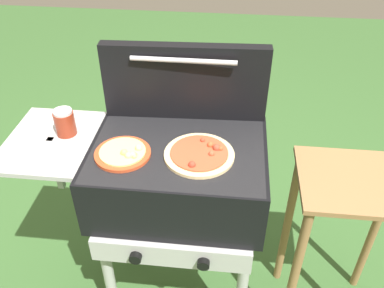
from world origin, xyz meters
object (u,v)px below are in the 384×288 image
grill (175,178)px  prep_table (346,225)px  pizza_pepperoni (200,154)px  pizza_cheese (124,153)px  sauce_jar (65,122)px

grill → prep_table: bearing=0.4°
pizza_pepperoni → pizza_cheese: bearing=-174.7°
pizza_pepperoni → grill: bearing=159.1°
pizza_cheese → prep_table: size_ratio=0.24×
grill → sauce_jar: bearing=173.7°
grill → pizza_pepperoni: bearing=-20.9°
pizza_pepperoni → prep_table: 0.67m
grill → pizza_cheese: pizza_cheese is taller
pizza_pepperoni → prep_table: size_ratio=0.31×
grill → pizza_cheese: (-0.17, -0.06, 0.15)m
pizza_cheese → sauce_jar: 0.27m
sauce_jar → pizza_pepperoni: bearing=-9.2°
pizza_cheese → sauce_jar: (-0.24, 0.11, 0.04)m
sauce_jar → prep_table: 1.15m
pizza_pepperoni → sauce_jar: size_ratio=2.43×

